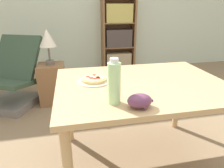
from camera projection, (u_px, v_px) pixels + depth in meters
ground_plane at (138, 151)px, 1.84m from camera, size 14.00×14.00×0.00m
wall_back at (97, 2)px, 3.75m from camera, size 8.00×0.05×2.60m
dining_table at (141, 93)px, 1.51m from camera, size 1.25×0.93×0.72m
pizza_on_plate at (94, 80)px, 1.49m from camera, size 0.24×0.24×0.04m
grape_bunch at (140, 101)px, 1.10m from camera, size 0.15×0.11×0.08m
drink_bottle at (114, 83)px, 1.12m from camera, size 0.08×0.08×0.27m
lounge_chair_near at (13, 85)px, 2.61m from camera, size 0.82×0.94×0.88m
bookshelf at (118, 37)px, 3.89m from camera, size 0.64×0.30×1.42m
side_table at (53, 84)px, 2.69m from camera, size 0.34×0.34×0.53m
table_lamp at (47, 40)px, 2.48m from camera, size 0.21×0.21×0.45m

